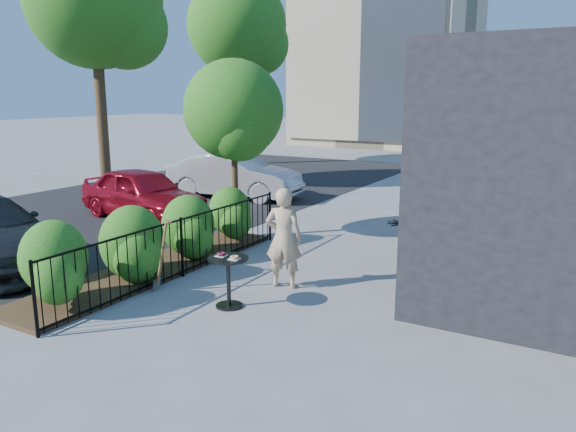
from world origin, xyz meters
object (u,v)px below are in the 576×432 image
Objects in this scene: street_tree_far at (238,31)px; car_red at (143,193)px; street_tree_near at (95,8)px; cafe_table at (228,273)px; patio_tree at (235,116)px; car_silver at (234,176)px; woman at (284,238)px; shovel at (161,260)px.

street_tree_far is 12.73m from car_red.
cafe_table is (10.02, -6.73, -5.37)m from street_tree_near.
patio_tree is 5.51m from car_silver.
car_silver is (-5.60, 6.44, -0.16)m from woman.
woman is at bearing -41.68° from patio_tree.
patio_tree is 0.48× the size of street_tree_far.
woman is at bearing -28.16° from street_tree_near.
patio_tree is 4.77m from cafe_table.
cafe_table is 1.29m from woman.
patio_tree is 3.96m from woman.
street_tree_near is 2.10× the size of car_red.
patio_tree is 3.96m from car_red.
car_silver is at bearing 11.22° from street_tree_near.
car_red is (4.37, -10.74, -5.25)m from street_tree_far.
car_silver is (0.32, 3.67, 0.03)m from car_red.
patio_tree is at bearing -22.57° from street_tree_near.
car_silver is (4.70, -7.07, -5.21)m from street_tree_far.
shovel is (8.68, -6.77, -5.35)m from street_tree_near.
street_tree_near is at bearing 146.12° from cafe_table.
street_tree_near reaches higher than patio_tree.
woman reaches higher than car_red.
patio_tree is 4.31m from shovel.
street_tree_near is at bearing 93.96° from car_silver.
street_tree_far is at bearing 31.84° from car_red.
car_red is at bearing 167.69° from car_silver.
patio_tree is at bearing 123.34° from cafe_table.
street_tree_near is 8.00m from street_tree_far.
street_tree_near reaches higher than car_silver.
car_red is at bearing -67.84° from street_tree_far.
street_tree_near reaches higher than woman.
patio_tree is 2.28× the size of woman.
shovel is at bearing -123.40° from car_red.
shovel is (8.68, -14.77, -5.35)m from street_tree_far.
street_tree_near reaches higher than car_red.
patio_tree reaches higher than cafe_table.
street_tree_near reaches higher than cafe_table.
car_red is at bearing 144.75° from cafe_table.
cafe_table is 6.92m from car_red.
cafe_table is at bearing 61.75° from woman.
patio_tree reaches higher than woman.
shovel is at bearing -74.61° from patio_tree.
patio_tree reaches higher than car_silver.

